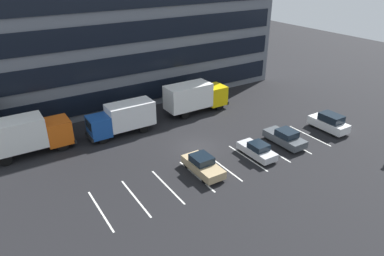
{
  "coord_description": "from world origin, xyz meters",
  "views": [
    {
      "loc": [
        -16.64,
        -25.27,
        16.72
      ],
      "look_at": [
        0.36,
        1.4,
        1.4
      ],
      "focal_mm": 33.15,
      "sensor_mm": 36.0,
      "label": 1
    }
  ],
  "objects_px": {
    "sedan_silver": "(257,150)",
    "sedan_tan": "(203,165)",
    "suv_white": "(329,122)",
    "box_truck_blue": "(122,118)",
    "box_truck_orange": "(25,134)",
    "sedan_charcoal": "(285,137)",
    "box_truck_yellow": "(195,96)"
  },
  "relations": [
    {
      "from": "sedan_silver",
      "to": "sedan_tan",
      "type": "xyz_separation_m",
      "value": [
        -5.76,
        0.45,
        0.06
      ]
    },
    {
      "from": "sedan_tan",
      "to": "suv_white",
      "type": "bearing_deg",
      "value": -1.45
    },
    {
      "from": "box_truck_blue",
      "to": "box_truck_orange",
      "type": "relative_size",
      "value": 0.89
    },
    {
      "from": "box_truck_orange",
      "to": "sedan_charcoal",
      "type": "relative_size",
      "value": 1.81
    },
    {
      "from": "box_truck_yellow",
      "to": "suv_white",
      "type": "height_order",
      "value": "box_truck_yellow"
    },
    {
      "from": "box_truck_yellow",
      "to": "sedan_charcoal",
      "type": "distance_m",
      "value": 11.97
    },
    {
      "from": "sedan_charcoal",
      "to": "box_truck_orange",
      "type": "bearing_deg",
      "value": 152.01
    },
    {
      "from": "box_truck_yellow",
      "to": "sedan_tan",
      "type": "bearing_deg",
      "value": -120.2
    },
    {
      "from": "box_truck_blue",
      "to": "sedan_charcoal",
      "type": "height_order",
      "value": "box_truck_blue"
    },
    {
      "from": "box_truck_blue",
      "to": "sedan_silver",
      "type": "height_order",
      "value": "box_truck_blue"
    },
    {
      "from": "sedan_tan",
      "to": "sedan_silver",
      "type": "bearing_deg",
      "value": -4.46
    },
    {
      "from": "box_truck_blue",
      "to": "sedan_silver",
      "type": "xyz_separation_m",
      "value": [
        8.56,
        -11.05,
        -1.16
      ]
    },
    {
      "from": "sedan_tan",
      "to": "suv_white",
      "type": "relative_size",
      "value": 1.02
    },
    {
      "from": "box_truck_yellow",
      "to": "sedan_tan",
      "type": "height_order",
      "value": "box_truck_yellow"
    },
    {
      "from": "box_truck_blue",
      "to": "sedan_charcoal",
      "type": "bearing_deg",
      "value": -40.69
    },
    {
      "from": "box_truck_yellow",
      "to": "sedan_tan",
      "type": "xyz_separation_m",
      "value": [
        -6.62,
        -11.37,
        -1.29
      ]
    },
    {
      "from": "sedan_charcoal",
      "to": "sedan_tan",
      "type": "relative_size",
      "value": 1.01
    },
    {
      "from": "box_truck_blue",
      "to": "sedan_silver",
      "type": "distance_m",
      "value": 14.03
    },
    {
      "from": "sedan_tan",
      "to": "sedan_charcoal",
      "type": "bearing_deg",
      "value": -0.74
    },
    {
      "from": "sedan_charcoal",
      "to": "sedan_silver",
      "type": "relative_size",
      "value": 1.11
    },
    {
      "from": "box_truck_yellow",
      "to": "suv_white",
      "type": "bearing_deg",
      "value": -51.77
    },
    {
      "from": "box_truck_yellow",
      "to": "sedan_silver",
      "type": "bearing_deg",
      "value": -94.15
    },
    {
      "from": "box_truck_orange",
      "to": "sedan_silver",
      "type": "height_order",
      "value": "box_truck_orange"
    },
    {
      "from": "box_truck_blue",
      "to": "sedan_charcoal",
      "type": "distance_m",
      "value": 16.49
    },
    {
      "from": "box_truck_blue",
      "to": "box_truck_orange",
      "type": "height_order",
      "value": "box_truck_orange"
    },
    {
      "from": "sedan_charcoal",
      "to": "sedan_tan",
      "type": "xyz_separation_m",
      "value": [
        -9.68,
        0.12,
        -0.01
      ]
    },
    {
      "from": "box_truck_blue",
      "to": "box_truck_orange",
      "type": "distance_m",
      "value": 9.21
    },
    {
      "from": "sedan_silver",
      "to": "suv_white",
      "type": "relative_size",
      "value": 0.94
    },
    {
      "from": "sedan_tan",
      "to": "suv_white",
      "type": "distance_m",
      "value": 15.9
    },
    {
      "from": "sedan_silver",
      "to": "sedan_tan",
      "type": "distance_m",
      "value": 5.78
    },
    {
      "from": "sedan_tan",
      "to": "box_truck_orange",
      "type": "bearing_deg",
      "value": 136.45
    },
    {
      "from": "box_truck_yellow",
      "to": "suv_white",
      "type": "xyz_separation_m",
      "value": [
        9.28,
        -11.78,
        -1.1
      ]
    }
  ]
}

